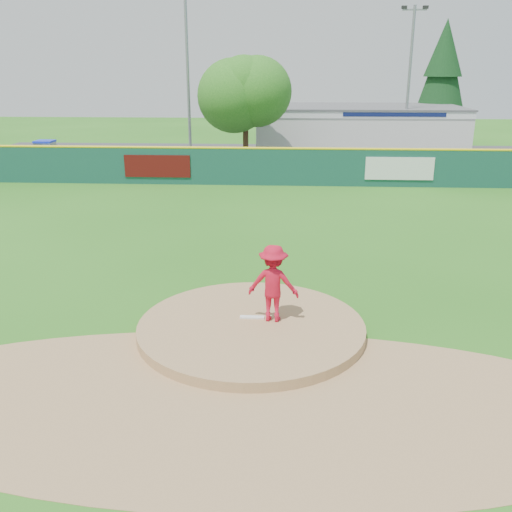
# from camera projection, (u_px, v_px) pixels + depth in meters

# --- Properties ---
(ground) EXTENTS (120.00, 120.00, 0.00)m
(ground) POSITION_uv_depth(u_px,v_px,m) (251.00, 332.00, 13.88)
(ground) COLOR #286B19
(ground) RESTS_ON ground
(pitchers_mound) EXTENTS (5.50, 5.50, 0.50)m
(pitchers_mound) POSITION_uv_depth(u_px,v_px,m) (251.00, 332.00, 13.88)
(pitchers_mound) COLOR #9E774C
(pitchers_mound) RESTS_ON ground
(pitching_rubber) EXTENTS (0.60, 0.15, 0.04)m
(pitching_rubber) POSITION_uv_depth(u_px,v_px,m) (252.00, 317.00, 14.08)
(pitching_rubber) COLOR white
(pitching_rubber) RESTS_ON pitchers_mound
(infield_dirt_arc) EXTENTS (15.40, 15.40, 0.01)m
(infield_dirt_arc) POSITION_uv_depth(u_px,v_px,m) (241.00, 401.00, 11.04)
(infield_dirt_arc) COLOR #9E774C
(infield_dirt_arc) RESTS_ON ground
(parking_lot) EXTENTS (44.00, 16.00, 0.02)m
(parking_lot) POSITION_uv_depth(u_px,v_px,m) (277.00, 159.00, 39.44)
(parking_lot) COLOR #38383A
(parking_lot) RESTS_ON ground
(pitcher) EXTENTS (1.32, 0.87, 1.91)m
(pitcher) POSITION_uv_depth(u_px,v_px,m) (273.00, 283.00, 13.70)
(pitcher) COLOR red
(pitcher) RESTS_ON pitchers_mound
(van) EXTENTS (4.83, 2.98, 1.25)m
(van) POSITION_uv_depth(u_px,v_px,m) (346.00, 164.00, 33.78)
(van) COLOR silver
(van) RESTS_ON parking_lot
(pool_building_grp) EXTENTS (15.20, 8.20, 3.31)m
(pool_building_grp) POSITION_uv_depth(u_px,v_px,m) (357.00, 128.00, 43.32)
(pool_building_grp) COLOR silver
(pool_building_grp) RESTS_ON ground
(fence_banners) EXTENTS (16.60, 0.04, 1.20)m
(fence_banners) POSITION_uv_depth(u_px,v_px,m) (277.00, 167.00, 30.52)
(fence_banners) COLOR #510D0B
(fence_banners) RESTS_ON ground
(playground_slide) EXTENTS (1.11, 3.12, 1.72)m
(playground_slide) POSITION_uv_depth(u_px,v_px,m) (45.00, 154.00, 35.96)
(playground_slide) COLOR #1A32E2
(playground_slide) RESTS_ON ground
(outfield_fence) EXTENTS (40.00, 0.14, 2.07)m
(outfield_fence) POSITION_uv_depth(u_px,v_px,m) (273.00, 165.00, 30.58)
(outfield_fence) COLOR #15453A
(outfield_fence) RESTS_ON ground
(deciduous_tree) EXTENTS (5.60, 5.60, 7.36)m
(deciduous_tree) POSITION_uv_depth(u_px,v_px,m) (245.00, 93.00, 36.22)
(deciduous_tree) COLOR #382314
(deciduous_tree) RESTS_ON ground
(conifer_tree) EXTENTS (4.40, 4.40, 9.50)m
(conifer_tree) POSITION_uv_depth(u_px,v_px,m) (443.00, 74.00, 45.50)
(conifer_tree) COLOR #382314
(conifer_tree) RESTS_ON ground
(light_pole_left) EXTENTS (1.75, 0.25, 11.00)m
(light_pole_left) POSITION_uv_depth(u_px,v_px,m) (188.00, 68.00, 37.85)
(light_pole_left) COLOR gray
(light_pole_left) RESTS_ON ground
(light_pole_right) EXTENTS (1.75, 0.25, 10.00)m
(light_pole_right) POSITION_uv_depth(u_px,v_px,m) (409.00, 75.00, 39.09)
(light_pole_right) COLOR gray
(light_pole_right) RESTS_ON ground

